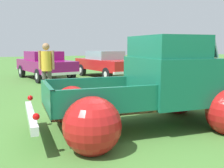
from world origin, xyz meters
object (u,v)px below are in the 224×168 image
Objects in this scene: vintage_pickup_truck at (159,91)px; show_car_1 at (106,63)px; show_car_0 at (45,64)px; spectator_0 at (47,66)px.

show_car_1 is at bearing 78.41° from vintage_pickup_truck.
spectator_0 reaches higher than show_car_0.
vintage_pickup_truck is at bearing -23.55° from show_car_1.
show_car_0 is 5.12m from spectator_0.
show_car_0 is at bearing 98.46° from vintage_pickup_truck.
show_car_0 is at bearing -165.54° from spectator_0.
spectator_0 is (-0.85, -5.04, 0.26)m from show_car_0.
show_car_0 is 3.25m from show_car_1.
show_car_0 is at bearing -108.76° from show_car_1.
vintage_pickup_truck reaches higher than show_car_0.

